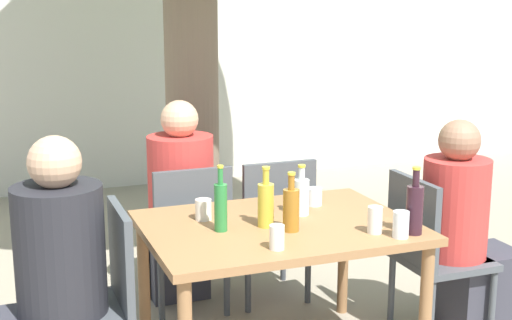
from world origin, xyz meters
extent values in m
cube|color=silver|center=(0.00, 3.79, 1.40)|extent=(10.00, 0.08, 2.80)
cylinder|color=#7A6651|center=(0.03, 1.59, 1.06)|extent=(0.36, 0.36, 2.12)
cube|color=#996B42|center=(0.00, 0.00, 0.70)|extent=(1.27, 0.94, 0.04)
cylinder|color=#996B42|center=(0.58, -0.41, 0.34)|extent=(0.06, 0.06, 0.68)
cylinder|color=#996B42|center=(-0.58, 0.41, 0.34)|extent=(0.06, 0.06, 0.68)
cylinder|color=#996B42|center=(0.58, 0.41, 0.34)|extent=(0.06, 0.06, 0.68)
cube|color=#474C51|center=(-0.96, 0.00, 0.41)|extent=(0.44, 0.44, 0.04)
cube|color=#474C51|center=(-0.76, 0.00, 0.66)|extent=(0.04, 0.44, 0.45)
cube|color=#474C51|center=(0.96, 0.00, 0.41)|extent=(0.44, 0.44, 0.04)
cube|color=#474C51|center=(0.76, 0.00, 0.66)|extent=(0.04, 0.44, 0.45)
cylinder|color=#474C51|center=(1.15, -0.19, 0.20)|extent=(0.04, 0.04, 0.39)
cylinder|color=#474C51|center=(1.15, 0.19, 0.20)|extent=(0.04, 0.04, 0.39)
cylinder|color=#474C51|center=(0.77, -0.19, 0.20)|extent=(0.04, 0.04, 0.39)
cylinder|color=#474C51|center=(0.77, 0.19, 0.20)|extent=(0.04, 0.04, 0.39)
cube|color=#474C51|center=(-0.25, 0.79, 0.41)|extent=(0.44, 0.44, 0.04)
cube|color=#474C51|center=(-0.25, 0.59, 0.66)|extent=(0.44, 0.04, 0.45)
cylinder|color=#474C51|center=(-0.06, 0.98, 0.20)|extent=(0.04, 0.04, 0.39)
cylinder|color=#474C51|center=(-0.44, 0.98, 0.20)|extent=(0.04, 0.04, 0.39)
cylinder|color=#474C51|center=(-0.06, 0.60, 0.20)|extent=(0.04, 0.04, 0.39)
cylinder|color=#474C51|center=(-0.44, 0.60, 0.20)|extent=(0.04, 0.04, 0.39)
cube|color=#474C51|center=(0.25, 0.79, 0.41)|extent=(0.44, 0.44, 0.04)
cube|color=#474C51|center=(0.25, 0.59, 0.66)|extent=(0.44, 0.04, 0.45)
cylinder|color=#474C51|center=(0.44, 0.98, 0.20)|extent=(0.04, 0.04, 0.39)
cylinder|color=#474C51|center=(0.06, 0.98, 0.20)|extent=(0.04, 0.04, 0.39)
cylinder|color=#474C51|center=(0.44, 0.60, 0.20)|extent=(0.04, 0.04, 0.39)
cylinder|color=#474C51|center=(0.06, 0.60, 0.20)|extent=(0.04, 0.04, 0.39)
cylinder|color=#232328|center=(-1.02, 0.00, 0.72)|extent=(0.39, 0.39, 0.57)
sphere|color=tan|center=(-1.02, 0.00, 1.11)|extent=(0.23, 0.23, 0.23)
cube|color=#383842|center=(1.22, 0.00, 0.22)|extent=(0.40, 0.32, 0.43)
cylinder|color=#C63833|center=(1.02, 0.00, 0.70)|extent=(0.35, 0.35, 0.53)
sphere|color=#936B51|center=(1.02, 0.00, 1.06)|extent=(0.22, 0.22, 0.22)
cube|color=#383842|center=(-0.25, 1.05, 0.22)|extent=(0.34, 0.40, 0.43)
cylinder|color=#C63833|center=(-0.25, 0.85, 0.72)|extent=(0.38, 0.38, 0.59)
sphere|color=tan|center=(-0.25, 0.85, 1.12)|extent=(0.22, 0.22, 0.22)
cylinder|color=silver|center=(0.16, 0.09, 0.81)|extent=(0.08, 0.08, 0.18)
cylinder|color=silver|center=(0.16, 0.09, 0.94)|extent=(0.03, 0.03, 0.06)
cylinder|color=gold|center=(0.16, 0.09, 0.97)|extent=(0.04, 0.04, 0.01)
cylinder|color=#9E661E|center=(0.01, -0.13, 0.82)|extent=(0.08, 0.08, 0.20)
cylinder|color=#9E661E|center=(0.01, -0.13, 0.96)|extent=(0.03, 0.03, 0.07)
cylinder|color=gold|center=(0.01, -0.13, 1.00)|extent=(0.04, 0.04, 0.01)
cylinder|color=#331923|center=(0.52, -0.36, 0.84)|extent=(0.08, 0.08, 0.22)
cylinder|color=#331923|center=(0.52, -0.36, 0.99)|extent=(0.03, 0.03, 0.08)
cylinder|color=gold|center=(0.52, -0.36, 1.03)|extent=(0.04, 0.04, 0.01)
cylinder|color=#287A38|center=(-0.29, -0.01, 0.84)|extent=(0.06, 0.06, 0.22)
cylinder|color=#287A38|center=(-0.29, -0.01, 0.99)|extent=(0.02, 0.02, 0.08)
cylinder|color=gold|center=(-0.29, -0.01, 1.03)|extent=(0.03, 0.03, 0.01)
cylinder|color=gold|center=(-0.07, -0.02, 0.83)|extent=(0.08, 0.08, 0.21)
cylinder|color=gold|center=(-0.07, -0.02, 0.97)|extent=(0.03, 0.03, 0.07)
cylinder|color=gold|center=(-0.07, -0.02, 1.01)|extent=(0.04, 0.04, 0.01)
cylinder|color=white|center=(0.44, -0.39, 0.78)|extent=(0.07, 0.07, 0.12)
cylinder|color=silver|center=(0.36, -0.29, 0.79)|extent=(0.07, 0.07, 0.13)
cylinder|color=white|center=(0.30, 0.23, 0.77)|extent=(0.08, 0.08, 0.09)
cylinder|color=silver|center=(-0.32, 0.19, 0.77)|extent=(0.08, 0.08, 0.10)
cylinder|color=silver|center=(-0.14, -0.33, 0.78)|extent=(0.07, 0.07, 0.11)
camera|label=1|loc=(-1.25, -3.02, 1.76)|focal=50.00mm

